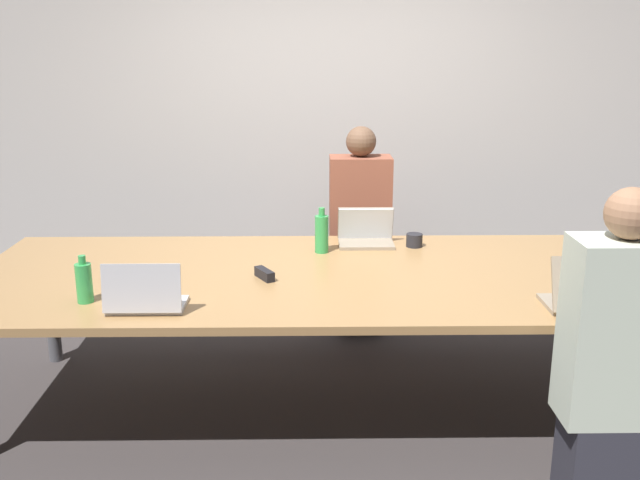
% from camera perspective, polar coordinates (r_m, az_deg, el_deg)
% --- Properties ---
extents(ground_plane, '(24.00, 24.00, 0.00)m').
position_cam_1_polar(ground_plane, '(4.02, 1.38, -12.75)').
color(ground_plane, '#383333').
extents(curtain_wall, '(12.00, 0.06, 2.80)m').
position_cam_1_polar(curtain_wall, '(5.37, 0.72, 10.14)').
color(curtain_wall, '#BCB7B2').
rests_on(curtain_wall, ground_plane).
extents(conference_table, '(3.81, 1.47, 0.74)m').
position_cam_1_polar(conference_table, '(3.74, 1.45, -3.32)').
color(conference_table, '#9E7547').
rests_on(conference_table, ground_plane).
extents(laptop_near_left, '(0.34, 0.23, 0.24)m').
position_cam_1_polar(laptop_near_left, '(3.27, -13.83, -4.43)').
color(laptop_near_left, '#B7B7BC').
rests_on(laptop_near_left, conference_table).
extents(bottle_near_left, '(0.07, 0.07, 0.22)m').
position_cam_1_polar(bottle_near_left, '(3.46, -18.35, -3.22)').
color(bottle_near_left, green).
rests_on(bottle_near_left, conference_table).
extents(laptop_near_right, '(0.33, 0.26, 0.25)m').
position_cam_1_polar(laptop_near_right, '(3.41, 20.37, -4.09)').
color(laptop_near_right, gray).
rests_on(laptop_near_right, conference_table).
extents(person_near_right, '(0.40, 0.24, 1.39)m').
position_cam_1_polar(person_near_right, '(3.07, 22.40, -9.35)').
color(person_near_right, '#2D2D38').
rests_on(person_near_right, ground_plane).
extents(laptop_far_center, '(0.33, 0.22, 0.22)m').
position_cam_1_polar(laptop_far_center, '(4.24, 3.69, 0.52)').
color(laptop_far_center, gray).
rests_on(laptop_far_center, conference_table).
extents(person_far_center, '(0.40, 0.24, 1.39)m').
position_cam_1_polar(person_far_center, '(4.74, 3.19, 0.43)').
color(person_far_center, '#2D2D38').
rests_on(person_far_center, ground_plane).
extents(cup_far_center, '(0.10, 0.10, 0.08)m').
position_cam_1_polar(cup_far_center, '(4.22, 7.55, -0.02)').
color(cup_far_center, '#232328').
rests_on(cup_far_center, conference_table).
extents(bottle_far_center, '(0.08, 0.08, 0.26)m').
position_cam_1_polar(bottle_far_center, '(4.06, 0.13, 0.55)').
color(bottle_far_center, green).
rests_on(bottle_far_center, conference_table).
extents(stapler, '(0.11, 0.15, 0.05)m').
position_cam_1_polar(stapler, '(3.63, -4.46, -2.73)').
color(stapler, black).
rests_on(stapler, conference_table).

